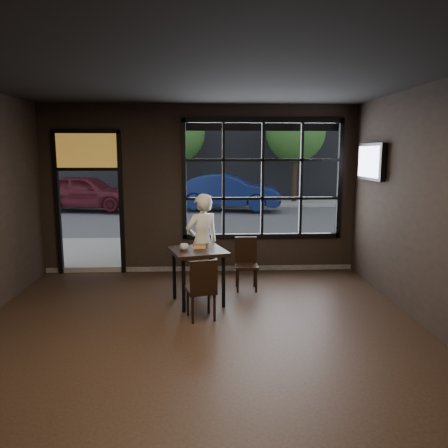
{
  "coord_description": "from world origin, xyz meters",
  "views": [
    {
      "loc": [
        0.07,
        -4.85,
        2.3
      ],
      "look_at": [
        0.4,
        2.2,
        1.15
      ],
      "focal_mm": 35.0,
      "sensor_mm": 36.0,
      "label": 1
    }
  ],
  "objects_px": {
    "man": "(202,242)",
    "navy_car": "(228,191)",
    "cafe_table": "(198,276)",
    "chair_near": "(201,288)"
  },
  "relations": [
    {
      "from": "man",
      "to": "navy_car",
      "type": "bearing_deg",
      "value": -123.27
    },
    {
      "from": "cafe_table",
      "to": "chair_near",
      "type": "distance_m",
      "value": 0.64
    },
    {
      "from": "cafe_table",
      "to": "man",
      "type": "height_order",
      "value": "man"
    },
    {
      "from": "man",
      "to": "navy_car",
      "type": "relative_size",
      "value": 0.39
    },
    {
      "from": "man",
      "to": "chair_near",
      "type": "bearing_deg",
      "value": 61.65
    },
    {
      "from": "chair_near",
      "to": "cafe_table",
      "type": "bearing_deg",
      "value": -100.75
    },
    {
      "from": "chair_near",
      "to": "navy_car",
      "type": "bearing_deg",
      "value": -109.82
    },
    {
      "from": "man",
      "to": "navy_car",
      "type": "height_order",
      "value": "man"
    },
    {
      "from": "chair_near",
      "to": "navy_car",
      "type": "relative_size",
      "value": 0.21
    },
    {
      "from": "navy_car",
      "to": "cafe_table",
      "type": "bearing_deg",
      "value": -173.71
    }
  ]
}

